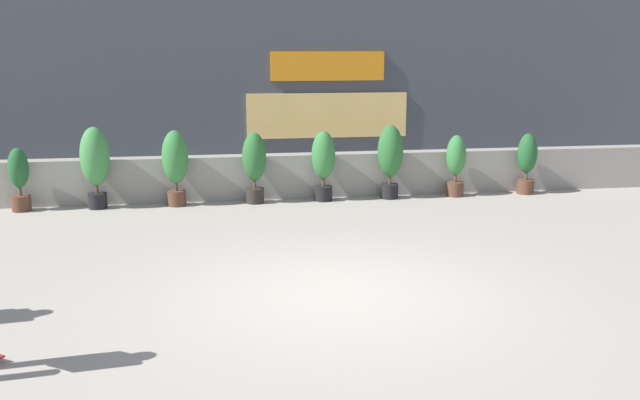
{
  "coord_description": "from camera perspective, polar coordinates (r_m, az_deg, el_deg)",
  "views": [
    {
      "loc": [
        -1.63,
        -8.54,
        3.1
      ],
      "look_at": [
        0.0,
        1.5,
        0.9
      ],
      "focal_mm": 40.3,
      "sensor_mm": 36.0,
      "label": 1
    }
  ],
  "objects": [
    {
      "name": "potted_plant_6",
      "position": [
        15.2,
        10.75,
        2.93
      ],
      "size": [
        0.41,
        0.41,
        1.28
      ],
      "color": "brown",
      "rests_on": "ground"
    },
    {
      "name": "potted_plant_4",
      "position": [
        14.47,
        0.27,
        3.13
      ],
      "size": [
        0.48,
        0.48,
        1.42
      ],
      "color": "black",
      "rests_on": "ground"
    },
    {
      "name": "potted_plant_5",
      "position": [
        14.75,
        5.6,
        3.5
      ],
      "size": [
        0.52,
        0.52,
        1.51
      ],
      "color": "black",
      "rests_on": "ground"
    },
    {
      "name": "building_backdrop",
      "position": [
        18.61,
        -4.3,
        12.62
      ],
      "size": [
        20.0,
        2.08,
        6.5
      ],
      "color": "#424751",
      "rests_on": "ground"
    },
    {
      "name": "potted_plant_0",
      "position": [
        14.72,
        -22.78,
        1.66
      ],
      "size": [
        0.37,
        0.37,
        1.21
      ],
      "color": "brown",
      "rests_on": "ground"
    },
    {
      "name": "potted_plant_3",
      "position": [
        14.31,
        -5.24,
        2.96
      ],
      "size": [
        0.47,
        0.47,
        1.42
      ],
      "color": "#2D2823",
      "rests_on": "ground"
    },
    {
      "name": "planter_wall",
      "position": [
        14.87,
        -2.79,
        1.92
      ],
      "size": [
        18.0,
        0.4,
        0.9
      ],
      "primitive_type": "cube",
      "color": "gray",
      "rests_on": "ground"
    },
    {
      "name": "ground_plane",
      "position": [
        9.23,
        1.51,
        -7.42
      ],
      "size": [
        48.0,
        48.0,
        0.0
      ],
      "primitive_type": "plane",
      "color": "#A8A093"
    },
    {
      "name": "potted_plant_2",
      "position": [
        14.28,
        -11.42,
        2.96
      ],
      "size": [
        0.51,
        0.51,
        1.49
      ],
      "color": "brown",
      "rests_on": "ground"
    },
    {
      "name": "potted_plant_1",
      "position": [
        14.41,
        -17.43,
        2.98
      ],
      "size": [
        0.55,
        0.55,
        1.58
      ],
      "color": "black",
      "rests_on": "ground"
    },
    {
      "name": "potted_plant_7",
      "position": [
        15.8,
        16.12,
        3.03
      ],
      "size": [
        0.41,
        0.41,
        1.29
      ],
      "color": "brown",
      "rests_on": "ground"
    }
  ]
}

